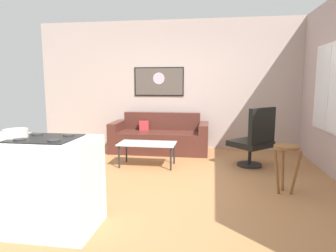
{
  "coord_description": "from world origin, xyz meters",
  "views": [
    {
      "loc": [
        0.79,
        -4.18,
        1.46
      ],
      "look_at": [
        0.0,
        0.9,
        0.7
      ],
      "focal_mm": 31.77,
      "sensor_mm": 36.0,
      "label": 1
    }
  ],
  "objects_px": {
    "couch": "(160,138)",
    "coffee_table": "(147,145)",
    "armchair": "(255,139)",
    "bar_stool": "(286,156)",
    "wall_painting": "(159,82)",
    "mixing_bowl": "(16,134)"
  },
  "relations": [
    {
      "from": "couch",
      "to": "coffee_table",
      "type": "distance_m",
      "value": 1.11
    },
    {
      "from": "coffee_table",
      "to": "wall_painting",
      "type": "xyz_separation_m",
      "value": [
        -0.08,
        1.59,
        1.1
      ]
    },
    {
      "from": "couch",
      "to": "armchair",
      "type": "relative_size",
      "value": 1.94
    },
    {
      "from": "bar_stool",
      "to": "wall_painting",
      "type": "distance_m",
      "value": 3.51
    },
    {
      "from": "couch",
      "to": "mixing_bowl",
      "type": "xyz_separation_m",
      "value": [
        -0.77,
        -3.5,
        0.68
      ]
    },
    {
      "from": "coffee_table",
      "to": "mixing_bowl",
      "type": "distance_m",
      "value": 2.58
    },
    {
      "from": "coffee_table",
      "to": "mixing_bowl",
      "type": "bearing_deg",
      "value": -107.51
    },
    {
      "from": "armchair",
      "to": "mixing_bowl",
      "type": "bearing_deg",
      "value": -134.97
    },
    {
      "from": "bar_stool",
      "to": "mixing_bowl",
      "type": "height_order",
      "value": "mixing_bowl"
    },
    {
      "from": "mixing_bowl",
      "to": "couch",
      "type": "bearing_deg",
      "value": 77.55
    },
    {
      "from": "armchair",
      "to": "bar_stool",
      "type": "height_order",
      "value": "armchair"
    },
    {
      "from": "coffee_table",
      "to": "bar_stool",
      "type": "bearing_deg",
      "value": -25.33
    },
    {
      "from": "coffee_table",
      "to": "wall_painting",
      "type": "bearing_deg",
      "value": 93.05
    },
    {
      "from": "coffee_table",
      "to": "bar_stool",
      "type": "distance_m",
      "value": 2.31
    },
    {
      "from": "bar_stool",
      "to": "armchair",
      "type": "bearing_deg",
      "value": 101.62
    },
    {
      "from": "coffee_table",
      "to": "mixing_bowl",
      "type": "relative_size",
      "value": 4.39
    },
    {
      "from": "wall_painting",
      "to": "armchair",
      "type": "bearing_deg",
      "value": -35.87
    },
    {
      "from": "armchair",
      "to": "mixing_bowl",
      "type": "relative_size",
      "value": 4.62
    },
    {
      "from": "couch",
      "to": "wall_painting",
      "type": "relative_size",
      "value": 1.83
    },
    {
      "from": "coffee_table",
      "to": "bar_stool",
      "type": "height_order",
      "value": "bar_stool"
    },
    {
      "from": "coffee_table",
      "to": "mixing_bowl",
      "type": "xyz_separation_m",
      "value": [
        -0.76,
        -2.39,
        0.59
      ]
    },
    {
      "from": "armchair",
      "to": "bar_stool",
      "type": "bearing_deg",
      "value": -78.38
    }
  ]
}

